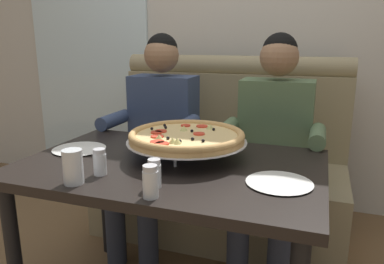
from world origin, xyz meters
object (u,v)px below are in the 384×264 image
object	(u,v)px
shaker_parmesan	(150,184)
drinking_glass	(73,169)
booth_bench	(223,170)
diner_right	(273,139)
diner_left	(157,129)
plate_near_right	(79,148)
patio_chair	(130,110)
plate_near_left	(279,181)
shaker_oregano	(100,164)
dining_table	(171,182)
pizza	(187,137)
shaker_pepper_flakes	(154,175)

from	to	relation	value
shaker_parmesan	drinking_glass	size ratio (longest dim) A/B	0.88
booth_bench	diner_right	xyz separation A→B (m)	(0.35, -0.27, 0.31)
diner_left	diner_right	bearing A→B (deg)	0.00
diner_right	plate_near_right	world-z (taller)	diner_right
diner_left	drinking_glass	size ratio (longest dim) A/B	10.08
drinking_glass	shaker_parmesan	bearing A→B (deg)	-3.53
patio_chair	plate_near_left	bearing A→B (deg)	-49.96
shaker_oregano	patio_chair	world-z (taller)	patio_chair
booth_bench	plate_near_right	xyz separation A→B (m)	(-0.48, -0.86, 0.34)
dining_table	diner_left	distance (m)	0.71
plate_near_right	patio_chair	bearing A→B (deg)	112.58
pizza	plate_near_right	distance (m)	0.53
dining_table	patio_chair	xyz separation A→B (m)	(-1.30, 2.00, -0.12)
booth_bench	pizza	world-z (taller)	booth_bench
patio_chair	diner_left	bearing A→B (deg)	-55.52
shaker_oregano	patio_chair	xyz separation A→B (m)	(-1.10, 2.23, -0.25)
pizza	drinking_glass	world-z (taller)	same
diner_right	shaker_pepper_flakes	xyz separation A→B (m)	(-0.30, -0.88, 0.07)
shaker_pepper_flakes	plate_near_right	size ratio (longest dim) A/B	0.42
diner_right	pizza	xyz separation A→B (m)	(-0.31, -0.52, 0.11)
patio_chair	shaker_oregano	bearing A→B (deg)	-63.71
dining_table	shaker_pepper_flakes	bearing A→B (deg)	-79.43
plate_near_left	patio_chair	xyz separation A→B (m)	(-1.76, 2.10, -0.22)
shaker_pepper_flakes	shaker_oregano	world-z (taller)	same
dining_table	pizza	bearing A→B (deg)	68.36
diner_left	patio_chair	xyz separation A→B (m)	(-0.95, 1.39, -0.19)
diner_left	pizza	world-z (taller)	diner_left
diner_left	drinking_glass	distance (m)	0.96
pizza	drinking_glass	bearing A→B (deg)	-122.87
patio_chair	shaker_pepper_flakes	bearing A→B (deg)	-59.28
pizza	shaker_pepper_flakes	bearing A→B (deg)	-87.96
shaker_pepper_flakes	drinking_glass	distance (m)	0.30
booth_bench	plate_near_left	bearing A→B (deg)	-64.68
diner_left	plate_near_right	xyz separation A→B (m)	(-0.13, -0.59, 0.03)
booth_bench	drinking_glass	world-z (taller)	booth_bench
plate_near_right	diner_left	bearing A→B (deg)	77.45
plate_near_left	plate_near_right	xyz separation A→B (m)	(-0.94, 0.12, 0.00)
pizza	shaker_pepper_flakes	size ratio (longest dim) A/B	5.12
pizza	diner_right	bearing A→B (deg)	59.34
patio_chair	diner_right	bearing A→B (deg)	-40.11
shaker_pepper_flakes	plate_near_right	bearing A→B (deg)	150.79
diner_left	shaker_oregano	distance (m)	0.86
diner_left	diner_right	distance (m)	0.69
shaker_pepper_flakes	patio_chair	bearing A→B (deg)	120.72
shaker_pepper_flakes	plate_near_left	xyz separation A→B (m)	(0.41, 0.18, -0.03)
shaker_parmesan	booth_bench	bearing A→B (deg)	93.51
shaker_oregano	shaker_parmesan	distance (m)	0.30
drinking_glass	pizza	bearing A→B (deg)	57.13
diner_left	shaker_oregano	size ratio (longest dim) A/B	12.41
diner_right	drinking_glass	bearing A→B (deg)	-121.66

